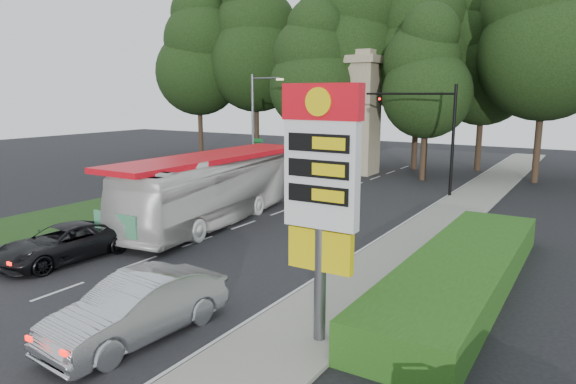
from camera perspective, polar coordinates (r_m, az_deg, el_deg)
The scene contains 21 objects.
ground at distance 19.03m, azimuth -25.43°, elevation -10.51°, with size 120.00×120.00×0.00m, color black.
road_surface at distance 27.03m, azimuth -3.69°, elevation -3.26°, with size 14.00×80.00×0.02m, color black.
sidewalk_right at distance 23.32m, azimuth 13.71°, elevation -5.73°, with size 3.00×80.00×0.12m, color gray.
grass_verge_left at distance 37.44m, azimuth -10.26°, elevation 0.56°, with size 5.00×50.00×0.02m, color #193814.
hedge at distance 18.73m, azimuth 18.74°, elevation -8.40°, with size 3.00×14.00×1.20m, color #244F15.
gas_station_pylon at distance 13.02m, azimuth 3.71°, elevation 1.36°, with size 2.10×0.45×6.85m.
traffic_signal_mast at distance 34.74m, azimuth 15.83°, elevation 7.28°, with size 6.10×0.35×7.20m.
streetlight_signs at distance 38.48m, azimuth -3.65°, elevation 7.63°, with size 2.75×0.98×8.00m.
monument at distance 42.98m, azimuth 8.14°, elevation 8.77°, with size 3.00×3.00×10.05m.
tree_far_west at distance 56.52m, azimuth -9.95°, elevation 14.85°, with size 8.96×8.96×17.60m.
tree_west_mid at distance 54.47m, azimuth -3.60°, elevation 16.20°, with size 9.80×9.80×19.25m.
tree_west_near at distance 52.88m, azimuth 3.22°, elevation 14.55°, with size 8.40×8.40×16.50m.
tree_center_left at distance 47.24m, azimuth 6.41°, elevation 17.39°, with size 10.08×10.08×19.80m.
tree_center_right at distance 46.78m, azimuth 14.40°, elevation 15.96°, with size 9.24×9.24×18.15m.
tree_east_near at distance 47.36m, azimuth 21.03°, elevation 13.90°, with size 8.12×8.12×15.95m.
tree_east_mid at distance 42.83m, azimuth 26.95°, elevation 16.11°, with size 9.52×9.52×18.70m.
tree_monument_left at distance 43.88m, azimuth 2.80°, elevation 13.57°, with size 7.28×7.28×14.30m.
tree_monument_right at distance 40.60m, azimuth 15.25°, elevation 12.48°, with size 6.72×6.72×13.20m.
transit_bus at distance 26.62m, azimuth -8.43°, elevation 0.31°, with size 2.98×12.72×3.54m, color silver.
sedan_silver at distance 14.86m, azimuth -16.39°, elevation -12.24°, with size 1.85×5.30×1.75m, color #A6A8AD.
suv_charcoal at distance 22.44m, azimuth -23.78°, elevation -5.25°, with size 2.40×5.19×1.44m, color black.
Camera 1 is at (15.21, -9.35, 6.59)m, focal length 32.00 mm.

